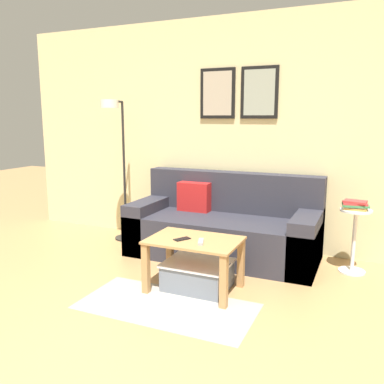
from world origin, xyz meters
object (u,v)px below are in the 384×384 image
object	(u,v)px
storage_bin	(198,275)
book_stack	(355,205)
couch	(224,228)
floor_lamp	(117,151)
side_table	(354,235)
coffee_table	(194,251)
cell_phone	(182,239)
remote_control	(201,242)

from	to	relation	value
storage_bin	book_stack	world-z (taller)	book_stack
couch	floor_lamp	distance (m)	1.51
storage_bin	side_table	bearing A→B (deg)	37.67
coffee_table	side_table	size ratio (longest dim) A/B	1.25
couch	floor_lamp	xyz separation A→B (m)	(-1.29, -0.05, 0.79)
coffee_table	couch	bearing A→B (deg)	94.23
storage_bin	cell_phone	xyz separation A→B (m)	(-0.10, -0.10, 0.34)
floor_lamp	side_table	xyz separation A→B (m)	(2.58, 0.09, -0.72)
book_stack	floor_lamp	bearing A→B (deg)	-177.85
book_stack	couch	bearing A→B (deg)	-178.03
floor_lamp	book_stack	distance (m)	2.61
coffee_table	cell_phone	distance (m)	0.15
coffee_table	book_stack	world-z (taller)	book_stack
couch	side_table	distance (m)	1.30
book_stack	cell_phone	distance (m)	1.68
couch	book_stack	distance (m)	1.33
couch	book_stack	bearing A→B (deg)	1.97
coffee_table	cell_phone	size ratio (longest dim) A/B	5.49
floor_lamp	remote_control	size ratio (longest dim) A/B	11.02
couch	storage_bin	bearing A→B (deg)	-84.76
couch	floor_lamp	size ratio (longest dim) A/B	1.19
floor_lamp	book_stack	bearing A→B (deg)	2.15
book_stack	remote_control	xyz separation A→B (m)	(-1.12, -1.06, -0.20)
storage_bin	side_table	xyz separation A→B (m)	(1.21, 0.93, 0.24)
couch	book_stack	xyz separation A→B (m)	(1.28, 0.04, 0.36)
cell_phone	coffee_table	bearing A→B (deg)	60.50
book_stack	cell_phone	xyz separation A→B (m)	(-1.30, -1.04, -0.20)
storage_bin	cell_phone	world-z (taller)	cell_phone
storage_bin	cell_phone	distance (m)	0.37
floor_lamp	side_table	bearing A→B (deg)	2.09
coffee_table	side_table	world-z (taller)	side_table
couch	side_table	xyz separation A→B (m)	(1.29, 0.04, 0.06)
couch	remote_control	size ratio (longest dim) A/B	13.13
storage_bin	cell_phone	size ratio (longest dim) A/B	3.97
coffee_table	book_stack	distance (m)	1.59
side_table	book_stack	xyz separation A→B (m)	(-0.01, 0.00, 0.29)
coffee_table	floor_lamp	world-z (taller)	floor_lamp
remote_control	couch	bearing A→B (deg)	79.86
storage_bin	floor_lamp	bearing A→B (deg)	148.46
storage_bin	floor_lamp	distance (m)	1.88
coffee_table	cell_phone	xyz separation A→B (m)	(-0.09, -0.05, 0.11)
remote_control	cell_phone	bearing A→B (deg)	154.37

